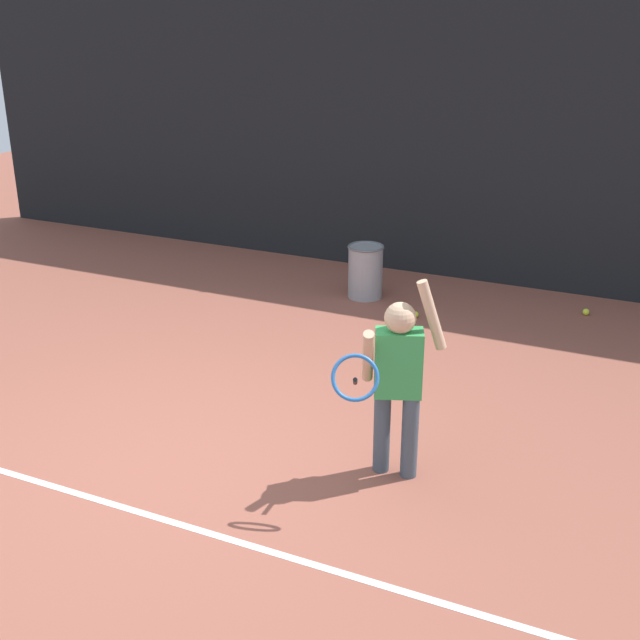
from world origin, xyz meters
The scene contains 9 objects.
ground_plane centered at (0.00, 0.00, 0.00)m, with size 20.00×20.00×0.00m, color brown.
court_line_baseline centered at (0.00, -0.58, 0.00)m, with size 9.00×0.05×0.00m, color white.
back_fence_windscreen centered at (0.00, 4.67, 1.58)m, with size 11.60×0.08×3.16m, color black.
fence_post_0 centered at (-5.65, 4.73, 1.65)m, with size 0.09×0.09×3.31m, color slate.
fence_post_1 centered at (0.00, 4.73, 1.65)m, with size 0.09×0.09×3.31m, color slate.
tennis_player centered at (1.41, 0.49, 0.73)m, with size 0.55×0.76×1.35m.
ball_hopper centered at (-0.05, 3.61, 0.29)m, with size 0.38×0.38×0.56m.
tennis_ball_2 centered at (2.16, 4.04, 0.03)m, with size 0.07×0.07×0.07m, color #CCE033.
tennis_ball_4 centered at (0.63, 3.25, 0.03)m, with size 0.07×0.07×0.07m, color #CCE033.
Camera 1 is at (2.92, -3.93, 2.94)m, focal length 45.65 mm.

